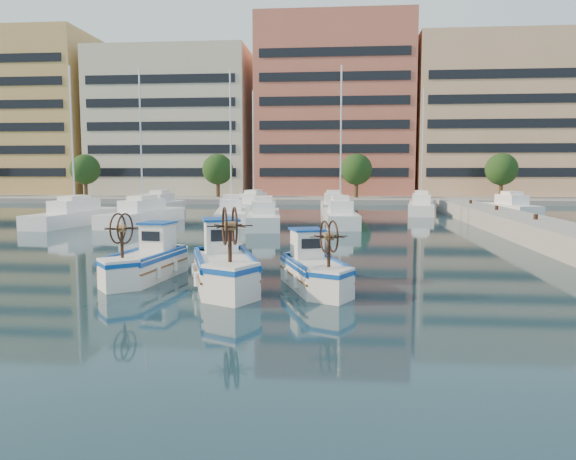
{
  "coord_description": "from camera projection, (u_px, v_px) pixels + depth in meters",
  "views": [
    {
      "loc": [
        1.83,
        -18.98,
        3.92
      ],
      "look_at": [
        -0.27,
        4.06,
        1.5
      ],
      "focal_mm": 35.0,
      "sensor_mm": 36.0,
      "label": 1
    }
  ],
  "objects": [
    {
      "name": "ground",
      "position": [
        285.0,
        285.0,
        19.37
      ],
      "size": [
        300.0,
        300.0,
        0.0
      ],
      "primitive_type": "plane",
      "color": "#17303D",
      "rests_on": "ground"
    },
    {
      "name": "waterfront",
      "position": [
        391.0,
        122.0,
        81.8
      ],
      "size": [
        180.0,
        40.0,
        25.6
      ],
      "color": "gray",
      "rests_on": "ground"
    },
    {
      "name": "fishing_boat_b",
      "position": [
        224.0,
        264.0,
        19.11
      ],
      "size": [
        3.08,
        4.72,
        2.86
      ],
      "rotation": [
        0.0,
        0.0,
        0.3
      ],
      "color": "silver",
      "rests_on": "ground"
    },
    {
      "name": "fishing_boat_c",
      "position": [
        314.0,
        268.0,
        18.92
      ],
      "size": [
        2.68,
        4.03,
        2.44
      ],
      "rotation": [
        0.0,
        0.0,
        0.32
      ],
      "color": "silver",
      "rests_on": "ground"
    },
    {
      "name": "yacht_marina",
      "position": [
        272.0,
        212.0,
        46.76
      ],
      "size": [
        38.27,
        23.2,
        11.5
      ],
      "color": "white",
      "rests_on": "ground"
    },
    {
      "name": "fishing_boat_a",
      "position": [
        147.0,
        260.0,
        20.56
      ],
      "size": [
        2.16,
        4.18,
        2.54
      ],
      "rotation": [
        0.0,
        0.0,
        -0.13
      ],
      "color": "silver",
      "rests_on": "ground"
    }
  ]
}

